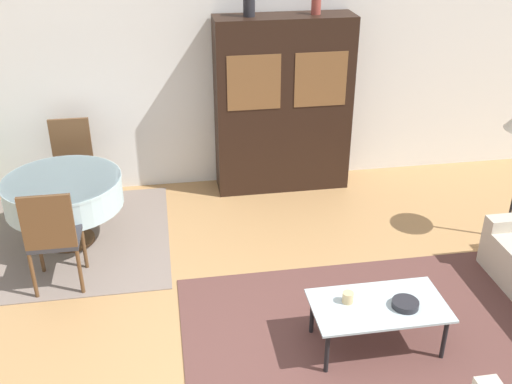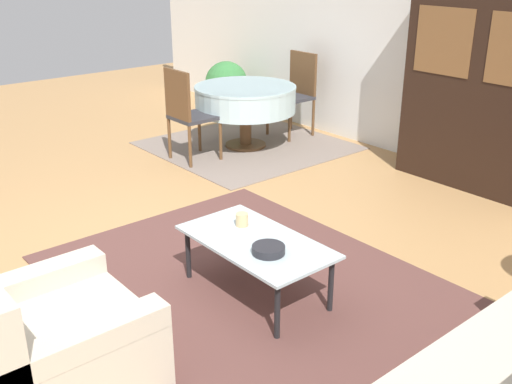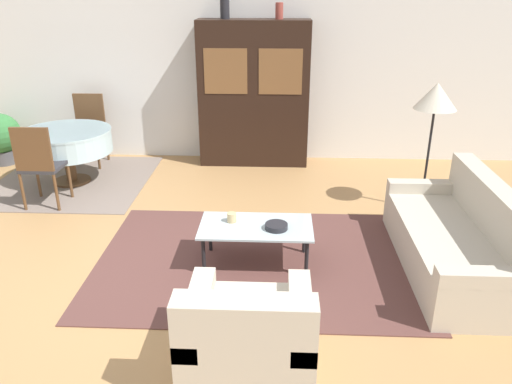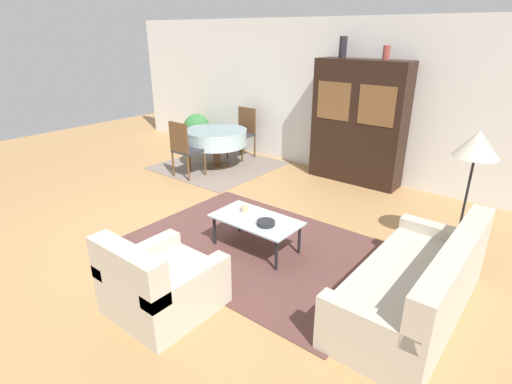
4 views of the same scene
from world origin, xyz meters
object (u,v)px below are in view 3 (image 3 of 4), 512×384
at_px(couch, 459,241).
at_px(dining_chair_far, 88,125).
at_px(display_cabinet, 254,94).
at_px(vase_short, 279,11).
at_px(dining_chair_near, 39,162).
at_px(bowl, 276,226).
at_px(armchair, 248,338).
at_px(coffee_table, 256,229).
at_px(dining_table, 67,141).
at_px(floor_lamp, 436,100).
at_px(vase_tall, 225,6).
at_px(potted_plant, 0,136).
at_px(cup, 232,217).

height_order(couch, dining_chair_far, dining_chair_far).
height_order(display_cabinet, vase_short, vase_short).
bearing_deg(dining_chair_near, dining_chair_far, 90.00).
bearing_deg(bowl, dining_chair_near, 155.61).
bearing_deg(couch, armchair, 127.74).
xyz_separation_m(coffee_table, dining_table, (-2.59, 2.01, 0.21)).
bearing_deg(floor_lamp, dining_chair_near, -177.98).
height_order(couch, floor_lamp, floor_lamp).
height_order(coffee_table, display_cabinet, display_cabinet).
xyz_separation_m(armchair, vase_tall, (-0.57, 4.42, 1.93)).
height_order(dining_table, floor_lamp, floor_lamp).
height_order(armchair, vase_tall, vase_tall).
distance_m(couch, vase_short, 3.90).
relative_size(couch, dining_chair_near, 1.95).
bearing_deg(armchair, vase_short, 87.87).
bearing_deg(armchair, coffee_table, 90.50).
relative_size(couch, vase_tall, 5.84).
bearing_deg(vase_tall, dining_chair_far, -175.99).
bearing_deg(vase_short, floor_lamp, -42.57).
relative_size(couch, display_cabinet, 0.96).
bearing_deg(coffee_table, display_cabinet, 93.24).
distance_m(dining_table, dining_chair_far, 0.81).
relative_size(dining_chair_near, bowl, 4.82).
bearing_deg(vase_tall, potted_plant, -176.05).
bearing_deg(display_cabinet, vase_short, 0.15).
bearing_deg(coffee_table, dining_chair_far, 132.58).
relative_size(dining_chair_far, vase_tall, 2.99).
xyz_separation_m(couch, display_cabinet, (-2.06, 2.96, 0.74)).
xyz_separation_m(floor_lamp, vase_tall, (-2.48, 1.60, 0.91)).
relative_size(dining_chair_near, dining_chair_far, 1.00).
relative_size(vase_short, potted_plant, 0.28).
distance_m(couch, armchair, 2.38).
xyz_separation_m(coffee_table, floor_lamp, (1.92, 1.36, 0.94)).
bearing_deg(cup, dining_chair_far, 130.61).
bearing_deg(couch, vase_short, 30.09).
xyz_separation_m(cup, potted_plant, (-3.67, 2.66, -0.03)).
height_order(display_cabinet, cup, display_cabinet).
height_order(floor_lamp, vase_tall, vase_tall).
distance_m(armchair, coffee_table, 1.46).
height_order(armchair, dining_table, armchair).
xyz_separation_m(floor_lamp, potted_plant, (-5.82, 1.37, -0.89)).
height_order(floor_lamp, cup, floor_lamp).
distance_m(armchair, display_cabinet, 4.48).
xyz_separation_m(floor_lamp, bowl, (-1.73, -1.42, -0.88)).
xyz_separation_m(couch, floor_lamp, (0.03, 1.36, 1.02)).
bearing_deg(display_cabinet, dining_table, -158.60).
xyz_separation_m(armchair, display_cabinet, (-0.18, 4.42, 0.74)).
bearing_deg(armchair, cup, 99.17).
distance_m(vase_short, potted_plant, 4.44).
bearing_deg(dining_table, coffee_table, -37.83).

